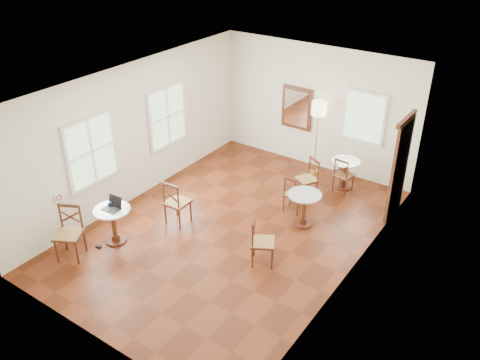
% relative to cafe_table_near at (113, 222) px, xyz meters
% --- Properties ---
extents(ground, '(7.00, 7.00, 0.00)m').
position_rel_cafe_table_near_xyz_m(ground, '(1.62, 1.61, -0.45)').
color(ground, '#5E2510').
rests_on(ground, ground).
extents(room_shell, '(5.02, 7.02, 3.01)m').
position_rel_cafe_table_near_xyz_m(room_shell, '(1.56, 1.88, 1.43)').
color(room_shell, white).
rests_on(room_shell, ground).
extents(cafe_table_near, '(0.69, 0.69, 0.73)m').
position_rel_cafe_table_near_xyz_m(cafe_table_near, '(0.00, 0.00, 0.00)').
color(cafe_table_near, '#4C2113').
rests_on(cafe_table_near, ground).
extents(cafe_table_mid, '(0.68, 0.68, 0.72)m').
position_rel_cafe_table_near_xyz_m(cafe_table_mid, '(2.71, 2.58, -0.01)').
color(cafe_table_mid, '#4C2113').
rests_on(cafe_table_mid, ground).
extents(cafe_table_back, '(0.65, 0.65, 0.69)m').
position_rel_cafe_table_near_xyz_m(cafe_table_back, '(2.76, 4.45, -0.03)').
color(cafe_table_back, '#4C2113').
rests_on(cafe_table_back, ground).
extents(chair_near_a, '(0.47, 0.47, 0.98)m').
position_rel_cafe_table_near_xyz_m(chair_near_a, '(0.56, 1.18, 0.03)').
color(chair_near_a, '#4C2113').
rests_on(chair_near_a, ground).
extents(chair_near_b, '(0.64, 0.64, 1.02)m').
position_rel_cafe_table_near_xyz_m(chair_near_b, '(-0.32, -0.77, 0.05)').
color(chair_near_b, '#4C2113').
rests_on(chair_near_b, ground).
extents(chair_mid_a, '(0.42, 0.42, 0.84)m').
position_rel_cafe_table_near_xyz_m(chair_mid_a, '(2.29, 2.91, -0.04)').
color(chair_mid_a, '#4C2113').
rests_on(chair_mid_a, ground).
extents(chair_mid_b, '(0.58, 0.58, 0.93)m').
position_rel_cafe_table_near_xyz_m(chair_mid_b, '(2.67, 1.05, 0.01)').
color(chair_mid_b, '#4C2113').
rests_on(chair_mid_b, ground).
extents(chair_back_a, '(0.43, 0.43, 0.84)m').
position_rel_cafe_table_near_xyz_m(chair_back_a, '(2.80, 4.27, -0.04)').
color(chair_back_a, '#4C2113').
rests_on(chair_back_a, ground).
extents(chair_back_b, '(0.56, 0.56, 0.90)m').
position_rel_cafe_table_near_xyz_m(chair_back_b, '(2.25, 3.62, -0.01)').
color(chair_back_b, '#4C2113').
rests_on(chair_back_b, ground).
extents(floor_lamp, '(0.35, 0.35, 1.81)m').
position_rel_cafe_table_near_xyz_m(floor_lamp, '(1.85, 4.76, 1.08)').
color(floor_lamp, '#BF8C3F').
rests_on(floor_lamp, ground).
extents(laptop, '(0.33, 0.28, 0.23)m').
position_rel_cafe_table_near_xyz_m(laptop, '(-0.00, 0.05, 0.34)').
color(laptop, black).
rests_on(laptop, cafe_table_near).
extents(mouse, '(0.11, 0.09, 0.04)m').
position_rel_cafe_table_near_xyz_m(mouse, '(0.03, -0.07, 0.30)').
color(mouse, black).
rests_on(mouse, cafe_table_near).
extents(navy_mug, '(0.11, 0.07, 0.09)m').
position_rel_cafe_table_near_xyz_m(navy_mug, '(-0.11, 0.06, 0.32)').
color(navy_mug, '#0F1932').
rests_on(navy_mug, cafe_table_near).
extents(water_glass, '(0.06, 0.06, 0.09)m').
position_rel_cafe_table_near_xyz_m(water_glass, '(0.05, 0.05, 0.33)').
color(water_glass, white).
rests_on(water_glass, cafe_table_near).
extents(power_adapter, '(0.10, 0.06, 0.04)m').
position_rel_cafe_table_near_xyz_m(power_adapter, '(-0.12, -0.34, -0.43)').
color(power_adapter, black).
rests_on(power_adapter, ground).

